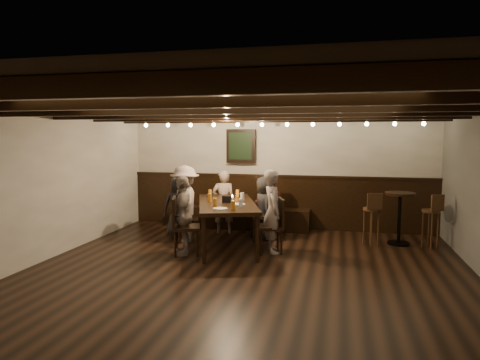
% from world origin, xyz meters
% --- Properties ---
extents(room, '(7.00, 7.00, 7.00)m').
position_xyz_m(room, '(-0.29, 2.21, 1.07)').
color(room, black).
rests_on(room, ground).
extents(dining_table, '(1.59, 2.33, 0.80)m').
position_xyz_m(dining_table, '(-0.66, 1.69, 0.74)').
color(dining_table, black).
rests_on(dining_table, floor).
extents(chair_left_near, '(0.49, 0.49, 0.85)m').
position_xyz_m(chair_left_near, '(-1.49, 1.89, 0.26)').
color(chair_left_near, black).
rests_on(chair_left_near, floor).
extents(chair_left_far, '(0.56, 0.56, 0.96)m').
position_xyz_m(chair_left_far, '(-1.20, 1.03, 0.29)').
color(chair_left_far, black).
rests_on(chair_left_far, floor).
extents(chair_right_near, '(0.55, 0.55, 0.95)m').
position_xyz_m(chair_right_near, '(-0.12, 2.35, 0.29)').
color(chair_right_near, black).
rests_on(chair_right_near, floor).
extents(chair_right_far, '(0.53, 0.53, 0.92)m').
position_xyz_m(chair_right_far, '(0.16, 1.49, 0.28)').
color(chair_right_far, black).
rests_on(chair_right_far, floor).
extents(person_bench_left, '(0.67, 0.54, 1.19)m').
position_xyz_m(person_bench_left, '(-1.80, 2.25, 0.59)').
color(person_bench_left, '#272629').
rests_on(person_bench_left, floor).
extents(person_bench_centre, '(0.54, 0.44, 1.28)m').
position_xyz_m(person_bench_centre, '(-1.00, 2.68, 0.64)').
color(person_bench_centre, gray).
rests_on(person_bench_centre, floor).
extents(person_bench_right, '(0.69, 0.61, 1.19)m').
position_xyz_m(person_bench_right, '(-0.10, 2.83, 0.60)').
color(person_bench_right, maroon).
rests_on(person_bench_right, floor).
extents(person_left_near, '(0.80, 1.04, 1.43)m').
position_xyz_m(person_left_near, '(-1.52, 1.88, 0.71)').
color(person_left_near, gray).
rests_on(person_left_near, floor).
extents(person_left_far, '(0.55, 0.84, 1.32)m').
position_xyz_m(person_left_far, '(-1.23, 1.02, 0.66)').
color(person_left_far, gray).
rests_on(person_left_far, floor).
extents(person_right_near, '(0.56, 0.69, 1.21)m').
position_xyz_m(person_right_near, '(-0.09, 2.36, 0.61)').
color(person_right_near, black).
rests_on(person_right_near, floor).
extents(person_right_far, '(0.48, 0.60, 1.41)m').
position_xyz_m(person_right_far, '(0.19, 1.50, 0.71)').
color(person_right_far, gray).
rests_on(person_right_far, floor).
extents(pint_a, '(0.07, 0.07, 0.14)m').
position_xyz_m(pint_a, '(-1.15, 2.26, 0.87)').
color(pint_a, '#BF7219').
rests_on(pint_a, dining_table).
extents(pint_b, '(0.07, 0.07, 0.14)m').
position_xyz_m(pint_b, '(-0.63, 2.39, 0.87)').
color(pint_b, '#BF7219').
rests_on(pint_b, dining_table).
extents(pint_c, '(0.07, 0.07, 0.14)m').
position_xyz_m(pint_c, '(-0.98, 1.69, 0.87)').
color(pint_c, '#BF7219').
rests_on(pint_c, dining_table).
extents(pint_d, '(0.07, 0.07, 0.14)m').
position_xyz_m(pint_d, '(-0.44, 1.98, 0.87)').
color(pint_d, silver).
rests_on(pint_d, dining_table).
extents(pint_e, '(0.07, 0.07, 0.14)m').
position_xyz_m(pint_e, '(-0.73, 1.19, 0.87)').
color(pint_e, '#BF7219').
rests_on(pint_e, dining_table).
extents(pint_f, '(0.07, 0.07, 0.14)m').
position_xyz_m(pint_f, '(-0.30, 1.23, 0.87)').
color(pint_f, silver).
rests_on(pint_f, dining_table).
extents(pint_g, '(0.07, 0.07, 0.14)m').
position_xyz_m(pint_g, '(-0.36, 0.95, 0.87)').
color(pint_g, '#BF7219').
rests_on(pint_g, dining_table).
extents(plate_near, '(0.24, 0.24, 0.01)m').
position_xyz_m(plate_near, '(-0.58, 0.98, 0.81)').
color(plate_near, white).
rests_on(plate_near, dining_table).
extents(plate_far, '(0.24, 0.24, 0.01)m').
position_xyz_m(plate_far, '(-0.40, 1.46, 0.81)').
color(plate_far, white).
rests_on(plate_far, dining_table).
extents(condiment_caddy, '(0.15, 0.10, 0.12)m').
position_xyz_m(condiment_caddy, '(-0.65, 1.64, 0.86)').
color(condiment_caddy, black).
rests_on(condiment_caddy, dining_table).
extents(candle, '(0.05, 0.05, 0.05)m').
position_xyz_m(candle, '(-0.64, 2.01, 0.83)').
color(candle, beige).
rests_on(candle, dining_table).
extents(high_top_table, '(0.54, 0.54, 0.95)m').
position_xyz_m(high_top_table, '(2.35, 2.56, 0.63)').
color(high_top_table, black).
rests_on(high_top_table, floor).
extents(bar_stool_left, '(0.32, 0.34, 0.97)m').
position_xyz_m(bar_stool_left, '(1.85, 2.35, 0.36)').
color(bar_stool_left, '#3E2513').
rests_on(bar_stool_left, floor).
extents(bar_stool_right, '(0.35, 0.36, 0.97)m').
position_xyz_m(bar_stool_right, '(2.85, 2.40, 0.36)').
color(bar_stool_right, '#3E2513').
rests_on(bar_stool_right, floor).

